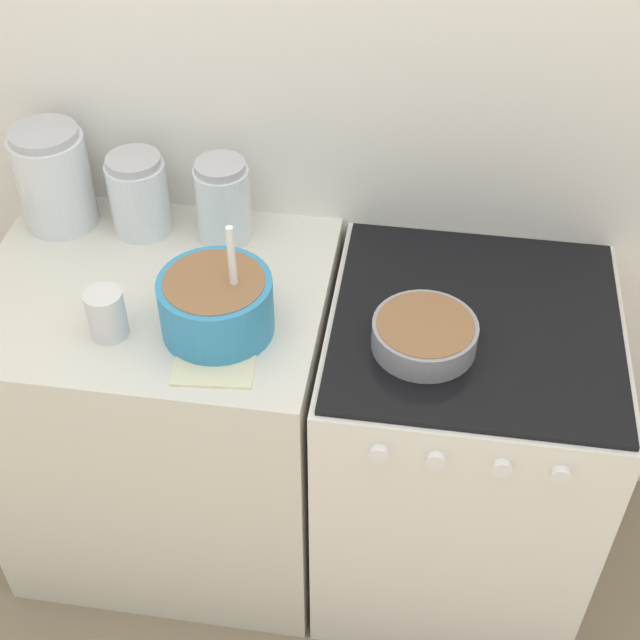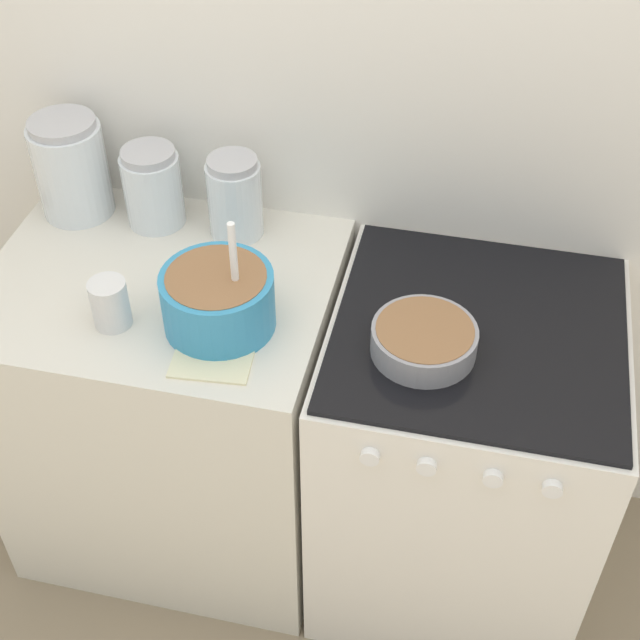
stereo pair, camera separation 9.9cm
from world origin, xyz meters
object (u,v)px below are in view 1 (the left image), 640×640
at_px(stove, 456,449).
at_px(mixing_bowl, 216,302).
at_px(storage_jar_right, 223,206).
at_px(tin_can, 106,314).
at_px(baking_pan, 425,334).
at_px(storage_jar_middle, 139,199).
at_px(storage_jar_left, 55,184).

relative_size(stove, mixing_bowl, 3.20).
relative_size(storage_jar_right, tin_can, 1.84).
xyz_separation_m(stove, tin_can, (-0.78, -0.16, 0.50)).
height_order(mixing_bowl, tin_can, mixing_bowl).
bearing_deg(baking_pan, storage_jar_middle, 155.91).
xyz_separation_m(mixing_bowl, tin_can, (-0.23, -0.05, -0.02)).
bearing_deg(tin_can, mixing_bowl, 11.81).
xyz_separation_m(stove, storage_jar_middle, (-0.82, 0.22, 0.53)).
relative_size(storage_jar_left, storage_jar_middle, 1.27).
bearing_deg(storage_jar_left, baking_pan, -19.09).
distance_m(storage_jar_left, storage_jar_middle, 0.21).
distance_m(storage_jar_left, tin_can, 0.45).
height_order(mixing_bowl, baking_pan, mixing_bowl).
height_order(stove, storage_jar_right, storage_jar_right).
height_order(mixing_bowl, storage_jar_right, mixing_bowl).
xyz_separation_m(stove, baking_pan, (-0.11, -0.10, 0.48)).
distance_m(stove, baking_pan, 0.50).
distance_m(baking_pan, storage_jar_right, 0.59).
distance_m(storage_jar_middle, storage_jar_right, 0.21).
relative_size(baking_pan, storage_jar_middle, 1.11).
distance_m(stove, storage_jar_right, 0.84).
distance_m(baking_pan, storage_jar_left, 0.97).
bearing_deg(stove, storage_jar_left, 167.95).
relative_size(mixing_bowl, storage_jar_middle, 1.38).
distance_m(mixing_bowl, storage_jar_right, 0.33).
height_order(storage_jar_left, tin_can, storage_jar_left).
xyz_separation_m(storage_jar_middle, storage_jar_right, (0.21, 0.00, 0.00)).
height_order(baking_pan, tin_can, tin_can).
bearing_deg(baking_pan, storage_jar_right, 147.72).
relative_size(baking_pan, storage_jar_right, 1.08).
height_order(storage_jar_middle, storage_jar_right, storage_jar_right).
relative_size(stove, baking_pan, 3.98).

